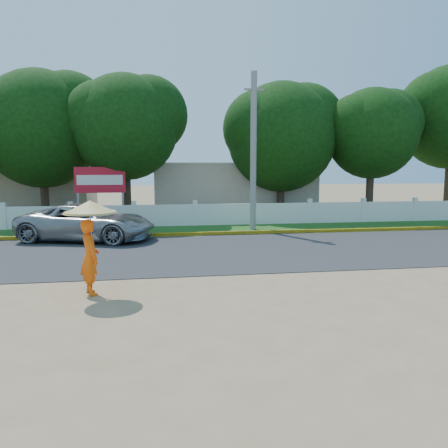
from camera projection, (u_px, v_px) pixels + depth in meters
name	position (u px, v px, depth m)	size (l,w,h in m)	color
ground	(237.00, 285.00, 10.99)	(120.00, 120.00, 0.00)	#9E8460
road	(213.00, 251.00, 15.40)	(60.00, 7.00, 0.02)	#38383A
grass_verge	(198.00, 230.00, 20.54)	(60.00, 3.50, 0.03)	#2D601E
curb	(202.00, 234.00, 18.86)	(40.00, 0.18, 0.16)	yellow
fence	(195.00, 215.00, 21.89)	(40.00, 0.10, 1.10)	silver
building_near	(231.00, 187.00, 28.88)	(10.00, 6.00, 3.20)	#B7AD99
building_far	(28.00, 191.00, 27.85)	(8.00, 5.00, 2.80)	#B7AD99
utility_pole	(253.00, 152.00, 20.07)	(0.28, 0.28, 7.23)	gray
vehicle	(87.00, 222.00, 17.53)	(2.47, 5.36, 1.49)	gray
monk_with_parasol	(90.00, 234.00, 10.05)	(1.21, 1.21, 2.20)	#F3570C
billboard	(100.00, 183.00, 22.02)	(2.50, 0.13, 2.95)	gray
tree_row	(272.00, 131.00, 24.99)	(37.59, 7.86, 9.24)	#473828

